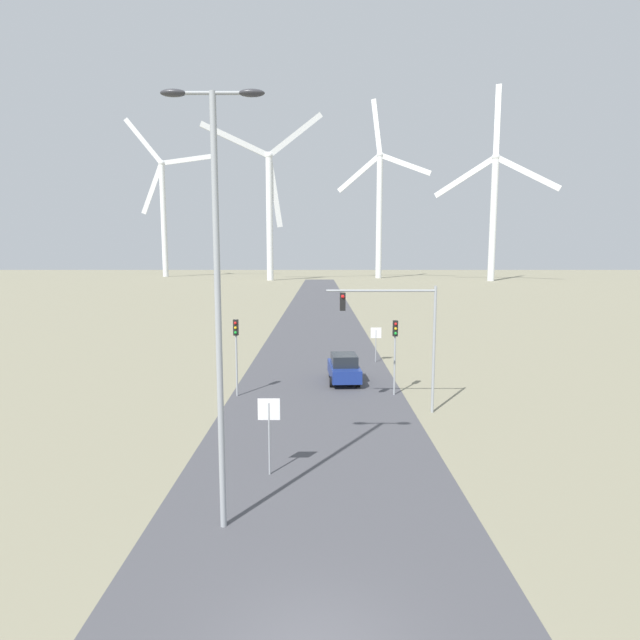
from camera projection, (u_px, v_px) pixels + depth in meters
road_surface at (321, 326)px, 57.50m from camera, size 10.00×240.00×0.01m
streetlamp at (220, 273)px, 13.89m from camera, size 2.79×0.32×12.38m
stop_sign_near at (271, 421)px, 18.10m from camera, size 0.81×0.07×2.88m
stop_sign_far at (378, 338)px, 37.67m from camera, size 0.81×0.07×2.66m
traffic_light_post_near_left at (238, 340)px, 28.31m from camera, size 0.28×0.34×4.43m
traffic_light_post_near_right at (397, 341)px, 28.50m from camera, size 0.28×0.34×4.35m
traffic_light_mast_overhead at (400, 322)px, 25.04m from camera, size 5.53×0.35×6.52m
car_approaching at (346, 368)px, 31.76m from camera, size 2.04×4.20×1.83m
wind_turbine_far_left at (166, 206)px, 199.55m from camera, size 34.83×3.11×61.89m
wind_turbine_left at (272, 201)px, 167.07m from camera, size 39.13×13.52×56.66m
wind_turbine_center at (382, 202)px, 185.25m from camera, size 33.43×12.43×65.17m
wind_turbine_right at (497, 202)px, 162.75m from camera, size 35.31×19.26×62.51m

